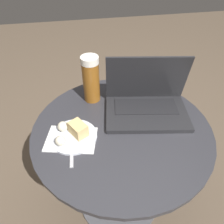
% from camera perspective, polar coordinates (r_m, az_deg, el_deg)
% --- Properties ---
extents(ground_plane, '(6.00, 6.00, 0.00)m').
position_cam_1_polar(ground_plane, '(1.31, 1.82, -21.47)').
color(ground_plane, brown).
extents(table, '(0.70, 0.70, 0.56)m').
position_cam_1_polar(table, '(0.98, 2.32, -10.66)').
color(table, '#515156').
rests_on(table, ground_plane).
extents(napkin, '(0.21, 0.17, 0.00)m').
position_cam_1_polar(napkin, '(0.82, -10.62, -6.98)').
color(napkin, white).
rests_on(napkin, table).
extents(laptop, '(0.37, 0.27, 0.23)m').
position_cam_1_polar(laptop, '(0.91, 9.00, 2.76)').
color(laptop, '#232326').
rests_on(laptop, table).
extents(beer_glass, '(0.07, 0.07, 0.21)m').
position_cam_1_polar(beer_glass, '(0.94, -5.52, 8.53)').
color(beer_glass, brown).
rests_on(beer_glass, table).
extents(snack_plate, '(0.17, 0.17, 0.06)m').
position_cam_1_polar(snack_plate, '(0.82, -10.26, -5.54)').
color(snack_plate, silver).
rests_on(snack_plate, table).
extents(fork, '(0.03, 0.19, 0.00)m').
position_cam_1_polar(fork, '(0.81, -10.47, -7.64)').
color(fork, '#B2B2B7').
rests_on(fork, table).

